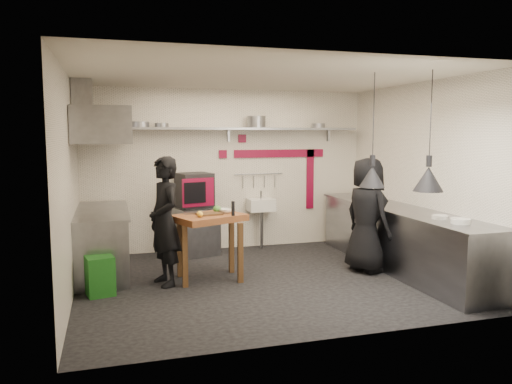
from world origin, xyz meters
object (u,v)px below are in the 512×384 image
object	(u,v)px
chef_left	(165,221)
prep_table	(209,247)
green_bin	(100,276)
oven_stand	(196,231)
chef_right	(367,215)
combi_oven	(194,190)

from	to	relation	value
chef_left	prep_table	bearing A→B (deg)	80.09
green_bin	prep_table	world-z (taller)	prep_table
green_bin	chef_left	distance (m)	1.07
green_bin	oven_stand	bearing A→B (deg)	49.29
chef_left	chef_right	bearing A→B (deg)	70.89
combi_oven	chef_left	xyz separation A→B (m)	(-0.67, -1.61, -0.22)
combi_oven	chef_right	distance (m)	2.89
oven_stand	chef_right	distance (m)	2.87
combi_oven	green_bin	xyz separation A→B (m)	(-1.52, -1.83, -0.84)
oven_stand	green_bin	bearing A→B (deg)	-145.60
oven_stand	combi_oven	bearing A→B (deg)	87.20
combi_oven	prep_table	bearing A→B (deg)	-106.97
chef_left	chef_right	size ratio (longest dim) A/B	1.03
combi_oven	prep_table	distance (m)	1.67
oven_stand	green_bin	xyz separation A→B (m)	(-1.53, -1.78, -0.15)
chef_left	chef_right	world-z (taller)	chef_left
combi_oven	chef_right	xyz separation A→B (m)	(2.26, -1.78, -0.25)
oven_stand	chef_right	bearing A→B (deg)	-52.46
green_bin	chef_right	bearing A→B (deg)	0.71
green_bin	chef_right	world-z (taller)	chef_right
oven_stand	chef_right	xyz separation A→B (m)	(2.25, -1.73, 0.44)
combi_oven	green_bin	size ratio (longest dim) A/B	1.16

